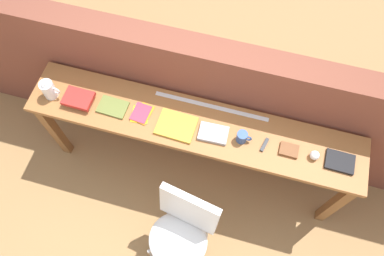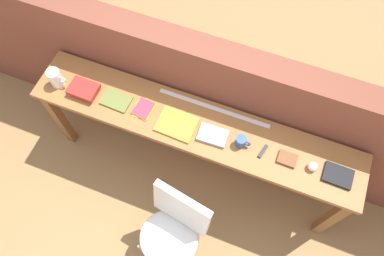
{
  "view_description": "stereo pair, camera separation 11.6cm",
  "coord_description": "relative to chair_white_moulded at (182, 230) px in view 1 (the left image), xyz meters",
  "views": [
    {
      "loc": [
        0.31,
        -0.88,
        3.3
      ],
      "look_at": [
        0.0,
        0.25,
        0.9
      ],
      "focal_mm": 35.0,
      "sensor_mm": 36.0,
      "label": 1
    },
    {
      "loc": [
        0.42,
        -0.85,
        3.3
      ],
      "look_at": [
        0.0,
        0.25,
        0.9
      ],
      "focal_mm": 35.0,
      "sensor_mm": 36.0,
      "label": 2
    }
  ],
  "objects": [
    {
      "name": "multitool_folded",
      "position": [
        0.42,
        0.66,
        0.36
      ],
      "size": [
        0.05,
        0.11,
        0.02
      ],
      "primitive_type": "cube",
      "rotation": [
        0.0,
        0.0,
        -0.24
      ],
      "color": "black",
      "rests_on": "sideboard"
    },
    {
      "name": "book_stack_leftmost",
      "position": [
        -0.97,
        0.64,
        0.39
      ],
      "size": [
        0.22,
        0.17,
        0.06
      ],
      "color": "#9E9EA3",
      "rests_on": "sideboard"
    },
    {
      "name": "book_open_centre",
      "position": [
        -0.22,
        0.63,
        0.36
      ],
      "size": [
        0.28,
        0.22,
        0.02
      ],
      "primitive_type": "cube",
      "rotation": [
        0.0,
        0.0,
        -0.04
      ],
      "color": "gold",
      "rests_on": "sideboard"
    },
    {
      "name": "book_repair_rightmost",
      "position": [
        0.95,
        0.67,
        0.37
      ],
      "size": [
        0.2,
        0.15,
        0.02
      ],
      "primitive_type": "cube",
      "rotation": [
        0.0,
        0.0,
        -0.02
      ],
      "color": "black",
      "rests_on": "sideboard"
    },
    {
      "name": "ground_plane",
      "position": [
        -0.1,
        0.39,
        -0.53
      ],
      "size": [
        40.0,
        40.0,
        0.0
      ],
      "primitive_type": "plane",
      "color": "#9E7547"
    },
    {
      "name": "brick_wall_back",
      "position": [
        -0.1,
        1.03,
        0.14
      ],
      "size": [
        6.0,
        0.2,
        1.34
      ],
      "primitive_type": "cube",
      "color": "brown",
      "rests_on": "ground"
    },
    {
      "name": "pamphlet_pile_colourful",
      "position": [
        -0.49,
        0.66,
        0.36
      ],
      "size": [
        0.16,
        0.18,
        0.01
      ],
      "color": "#3399D8",
      "rests_on": "sideboard"
    },
    {
      "name": "mug",
      "position": [
        0.26,
        0.66,
        0.4
      ],
      "size": [
        0.11,
        0.08,
        0.09
      ],
      "color": "#2D4C8C",
      "rests_on": "sideboard"
    },
    {
      "name": "sideboard",
      "position": [
        -0.1,
        0.69,
        0.21
      ],
      "size": [
        2.5,
        0.44,
        0.88
      ],
      "color": "#996033",
      "rests_on": "ground"
    },
    {
      "name": "book_grey_hardcover",
      "position": [
        0.06,
        0.64,
        0.37
      ],
      "size": [
        0.21,
        0.15,
        0.03
      ],
      "primitive_type": "cube",
      "rotation": [
        0.0,
        0.0,
        0.04
      ],
      "color": "#9E9EA3",
      "rests_on": "sideboard"
    },
    {
      "name": "magazine_cycling",
      "position": [
        -0.71,
        0.66,
        0.36
      ],
      "size": [
        0.22,
        0.16,
        0.02
      ],
      "primitive_type": "cube",
      "rotation": [
        0.0,
        0.0,
        -0.04
      ],
      "color": "olive",
      "rests_on": "sideboard"
    },
    {
      "name": "chair_white_moulded",
      "position": [
        0.0,
        0.0,
        0.0
      ],
      "size": [
        0.51,
        0.52,
        0.89
      ],
      "color": "white",
      "rests_on": "ground"
    },
    {
      "name": "sports_ball_small",
      "position": [
        0.77,
        0.66,
        0.39
      ],
      "size": [
        0.07,
        0.07,
        0.07
      ],
      "primitive_type": "sphere",
      "color": "silver",
      "rests_on": "sideboard"
    },
    {
      "name": "pitcher_white",
      "position": [
        -1.19,
        0.64,
        0.43
      ],
      "size": [
        0.14,
        0.1,
        0.18
      ],
      "color": "white",
      "rests_on": "sideboard"
    },
    {
      "name": "leather_journal_brown",
      "position": [
        0.59,
        0.66,
        0.37
      ],
      "size": [
        0.13,
        0.1,
        0.02
      ],
      "primitive_type": "cube",
      "rotation": [
        0.0,
        0.0,
        -0.01
      ],
      "color": "brown",
      "rests_on": "sideboard"
    },
    {
      "name": "ruler_metal_back_edge",
      "position": [
        -0.01,
        0.86,
        0.35
      ],
      "size": [
        0.86,
        0.03,
        0.0
      ],
      "primitive_type": "cube",
      "color": "silver",
      "rests_on": "sideboard"
    }
  ]
}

